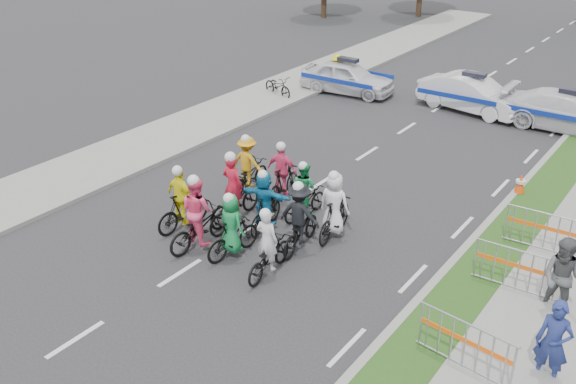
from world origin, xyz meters
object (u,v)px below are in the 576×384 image
Objects in this scene: rider_4 at (300,222)px; barrier_1 at (518,272)px; rider_8 at (304,196)px; barrier_2 at (545,234)px; rider_0 at (268,253)px; rider_5 at (265,204)px; police_car_0 at (347,77)px; rider_1 at (232,231)px; rider_9 at (283,178)px; cone_0 at (520,185)px; rider_2 at (198,220)px; parked_bike at (278,86)px; rider_3 at (182,205)px; rider_6 at (234,198)px; spectator_0 at (553,343)px; rider_10 at (248,169)px; police_car_2 at (569,112)px; police_car_1 at (472,94)px; rider_7 at (334,211)px; spectator_1 at (563,279)px; barrier_0 at (464,347)px; marshal_hiviz at (338,72)px.

barrier_1 is (5.06, 1.19, -0.17)m from rider_4.
barrier_2 is (5.90, 1.87, -0.07)m from rider_8.
rider_0 is 2.17m from rider_5.
police_car_0 reaches higher than barrier_1.
rider_1 is 0.95× the size of rider_9.
rider_2 is at bearing -126.60° from cone_0.
rider_3 is at bearing -138.98° from parked_bike.
spectator_0 is at bearing 170.46° from rider_6.
rider_4 reaches higher than parked_bike.
rider_9 is 1.02× the size of rider_10.
rider_0 reaches higher than rider_1.
rider_2 is at bearing -5.39° from rider_0.
police_car_2 is at bearing -99.11° from rider_1.
police_car_1 is at bearing -98.38° from rider_6.
police_car_0 is at bearing -77.89° from rider_10.
rider_1 is 1.97m from rider_3.
rider_6 is at bearing -118.97° from rider_3.
rider_5 is 1.01m from rider_6.
rider_4 is at bearing -157.67° from rider_3.
rider_0 is at bearing -175.08° from rider_2.
rider_7 is at bearing 161.69° from spectator_0.
spectator_1 is at bearing 179.65° from rider_4.
rider_7 reaches higher than barrier_1.
rider_8 is 0.85× the size of barrier_2.
spectator_0 reaches higher than barrier_1.
rider_0 is 0.42× the size of police_car_1.
barrier_2 is (7.16, 4.70, -0.18)m from rider_2.
rider_3 is 8.19m from barrier_0.
rider_10 is 8.30m from barrier_2.
parked_bike is at bearing 137.98° from barrier_0.
barrier_1 is (5.54, -11.49, -0.15)m from police_car_1.
marshal_hiviz reaches higher than police_car_2.
rider_5 reaches higher than cone_0.
rider_3 is at bearing -179.64° from spectator_0.
rider_1 is 0.88× the size of barrier_0.
police_car_0 is at bearing 107.87° from police_car_1.
rider_6 is at bearing -134.19° from cone_0.
police_car_1 is at bearing 88.98° from police_car_2.
rider_5 is 0.87× the size of barrier_1.
police_car_2 reaches higher than parked_bike.
marshal_hiviz is (-5.51, 10.63, 0.15)m from rider_8.
rider_2 is 1.01× the size of barrier_0.
rider_5 is 0.86× the size of rider_6.
rider_9 is (-1.99, 3.31, 0.12)m from rider_0.
rider_2 is at bearing -158.35° from spectator_1.
rider_9 is (-2.30, 0.92, -0.03)m from rider_7.
spectator_1 is at bearing -155.04° from rider_1.
spectator_0 is 4.76m from barrier_2.
marshal_hiviz is 0.78× the size of barrier_2.
barrier_1 is at bearing -150.20° from rider_1.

